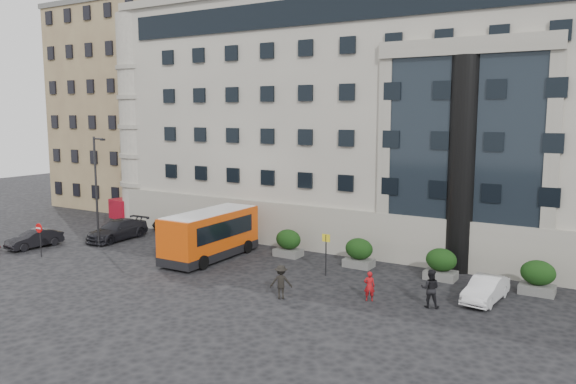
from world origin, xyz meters
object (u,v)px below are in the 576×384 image
Objects in this scene: bus_stop_sign at (326,247)px; parked_car_c at (117,230)px; hedge_c at (359,253)px; red_truck at (143,203)px; street_lamp at (97,187)px; hedge_a at (227,234)px; no_entry_sign at (39,233)px; pedestrian_c at (281,282)px; hedge_d at (441,264)px; parked_car_d at (179,221)px; hedge_b at (288,243)px; minibus at (210,233)px; hedge_e at (538,277)px; parked_car_b at (34,239)px; pedestrian_b at (430,288)px; white_taxi at (486,289)px; pedestrian_a at (369,286)px.

parked_car_c is at bearing 178.88° from bus_stop_sign.
hedge_c is 0.33× the size of red_truck.
hedge_a is at bearing 31.16° from street_lamp.
pedestrian_c is at bearing 3.41° from no_entry_sign.
hedge_d is 0.39× the size of parked_car_d.
hedge_b and hedge_d have the same top height.
minibus reaches higher than hedge_b.
no_entry_sign is (-29.80, -8.84, 0.72)m from hedge_e.
hedge_a reaches higher than parked_car_c.
hedge_e is 0.73× the size of bus_stop_sign.
parked_car_b is 2.02× the size of pedestrian_b.
white_taxi is at bearing 13.87° from parked_car_b.
hedge_c is 0.23× the size of street_lamp.
no_entry_sign is (-24.60, -8.84, 0.72)m from hedge_d.
hedge_b is 5.20m from hedge_c.
minibus is (-9.36, -3.17, 0.82)m from hedge_c.
street_lamp is 1.54× the size of parked_car_c.
hedge_a is 14.66m from pedestrian_a.
hedge_b is 1.00× the size of hedge_d.
hedge_e reaches higher than parked_car_d.
bus_stop_sign reaches higher than parked_car_c.
hedge_b reaches higher than pedestrian_a.
hedge_d and hedge_e have the same top height.
bus_stop_sign is 5.03m from pedestrian_a.
parked_car_c is (3.15, 4.89, 0.11)m from parked_car_b.
hedge_d is (5.20, 0.00, 0.00)m from hedge_c.
parked_car_d is (0.44, 8.04, -3.71)m from street_lamp.
hedge_a is 14.30m from red_truck.
hedge_d is at bearing 19.76° from no_entry_sign.
pedestrian_b reaches higher than hedge_b.
parked_car_b is at bearing -8.56° from pedestrian_b.
hedge_e is 1.03× the size of pedestrian_c.
bus_stop_sign is 1.62× the size of pedestrian_a.
parked_car_c is at bearing -174.09° from white_taxi.
parked_car_b is 30.84m from white_taxi.
minibus is (-4.16, -3.17, 0.82)m from hedge_b.
red_truck is 6.20m from parked_car_d.
hedge_e is at bearing 16.52° from no_entry_sign.
hedge_d is 26.15m from no_entry_sign.
hedge_c is at bearing 18.00° from minibus.
red_truck is at bearing -56.50° from pedestrian_c.
minibus reaches higher than pedestrian_c.
hedge_c is 24.33m from red_truck.
pedestrian_b reaches higher than hedge_e.
red_truck reaches higher than pedestrian_a.
hedge_d is 0.35× the size of parked_car_c.
bus_stop_sign reaches higher than hedge_d.
street_lamp is at bearing -159.93° from hedge_b.
parked_car_b is (-27.41, -7.34, -0.28)m from hedge_d.
pedestrian_c is at bearing 3.33° from pedestrian_a.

